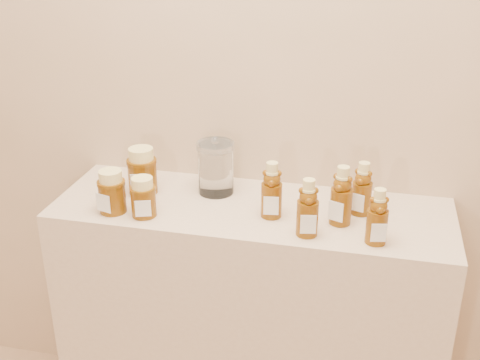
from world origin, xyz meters
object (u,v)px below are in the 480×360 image
(bear_bottle_front_left, at_px, (308,204))
(honey_jar_left, at_px, (112,191))
(bear_bottle_back_left, at_px, (272,186))
(glass_canister, at_px, (216,166))
(display_table, at_px, (250,328))

(bear_bottle_front_left, xyz_separation_m, honey_jar_left, (-0.58, 0.01, -0.03))
(bear_bottle_back_left, distance_m, glass_canister, 0.23)
(honey_jar_left, height_order, glass_canister, glass_canister)
(honey_jar_left, distance_m, glass_canister, 0.33)
(display_table, xyz_separation_m, bear_bottle_back_left, (0.07, -0.04, 0.55))
(glass_canister, bearing_deg, bear_bottle_back_left, -31.43)
(display_table, relative_size, glass_canister, 6.63)
(bear_bottle_front_left, relative_size, glass_canister, 1.03)
(honey_jar_left, bearing_deg, glass_canister, 52.78)
(bear_bottle_back_left, height_order, glass_canister, bear_bottle_back_left)
(display_table, xyz_separation_m, glass_canister, (-0.13, 0.08, 0.54))
(bear_bottle_back_left, bearing_deg, bear_bottle_front_left, -44.84)
(bear_bottle_back_left, relative_size, honey_jar_left, 1.46)
(display_table, height_order, bear_bottle_front_left, bear_bottle_front_left)
(display_table, xyz_separation_m, honey_jar_left, (-0.39, -0.12, 0.52))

